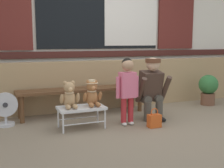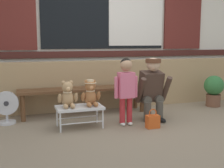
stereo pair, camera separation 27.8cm
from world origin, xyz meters
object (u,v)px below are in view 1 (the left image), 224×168
(teddy_bear_with_hat, at_px, (92,94))
(adult_crouching, at_px, (152,88))
(small_display_bench, at_px, (81,109))
(floor_fan, at_px, (5,109))
(child_standing, at_px, (127,84))
(potted_plant, at_px, (208,88))
(handbag_on_ground, at_px, (154,120))
(wooden_bench_long, at_px, (83,92))
(teddy_bear_plain, at_px, (70,96))

(teddy_bear_with_hat, xyz_separation_m, adult_crouching, (0.97, 0.04, 0.01))
(small_display_bench, xyz_separation_m, adult_crouching, (1.13, 0.04, 0.21))
(floor_fan, bearing_deg, child_standing, -20.32)
(small_display_bench, distance_m, child_standing, 0.73)
(adult_crouching, distance_m, floor_fan, 2.15)
(adult_crouching, distance_m, potted_plant, 1.59)
(small_display_bench, distance_m, handbag_on_ground, 1.03)
(wooden_bench_long, relative_size, teddy_bear_with_hat, 5.78)
(child_standing, bearing_deg, potted_plant, 17.62)
(small_display_bench, bearing_deg, teddy_bear_plain, 179.49)
(child_standing, distance_m, floor_fan, 1.75)
(wooden_bench_long, xyz_separation_m, floor_fan, (-1.20, -0.21, -0.13))
(small_display_bench, height_order, handbag_on_ground, small_display_bench)
(floor_fan, bearing_deg, teddy_bear_plain, -31.74)
(teddy_bear_with_hat, bearing_deg, adult_crouching, 2.51)
(floor_fan, bearing_deg, small_display_bench, -27.35)
(teddy_bear_plain, distance_m, teddy_bear_with_hat, 0.32)
(small_display_bench, distance_m, teddy_bear_plain, 0.25)
(child_standing, height_order, floor_fan, child_standing)
(wooden_bench_long, bearing_deg, floor_fan, -169.92)
(adult_crouching, xyz_separation_m, potted_plant, (1.50, 0.49, -0.16))
(adult_crouching, bearing_deg, small_display_bench, -177.74)
(wooden_bench_long, distance_m, teddy_bear_plain, 0.82)
(wooden_bench_long, bearing_deg, handbag_on_ground, -56.01)
(teddy_bear_plain, bearing_deg, floor_fan, 148.26)
(wooden_bench_long, relative_size, adult_crouching, 2.21)
(teddy_bear_plain, height_order, adult_crouching, adult_crouching)
(handbag_on_ground, height_order, floor_fan, floor_fan)
(child_standing, height_order, adult_crouching, child_standing)
(handbag_on_ground, bearing_deg, potted_plant, 27.63)
(small_display_bench, relative_size, child_standing, 0.67)
(small_display_bench, height_order, floor_fan, floor_fan)
(child_standing, height_order, potted_plant, child_standing)
(wooden_bench_long, bearing_deg, child_standing, -62.87)
(small_display_bench, distance_m, teddy_bear_with_hat, 0.26)
(potted_plant, bearing_deg, adult_crouching, -162.10)
(teddy_bear_plain, relative_size, handbag_on_ground, 1.34)
(handbag_on_ground, distance_m, potted_plant, 1.91)
(wooden_bench_long, xyz_separation_m, child_standing, (0.41, -0.81, 0.22))
(child_standing, relative_size, handbag_on_ground, 3.52)
(teddy_bear_with_hat, xyz_separation_m, handbag_on_ground, (0.79, -0.35, -0.38))
(teddy_bear_plain, relative_size, teddy_bear_with_hat, 1.00)
(small_display_bench, bearing_deg, wooden_bench_long, 71.76)
(teddy_bear_plain, distance_m, adult_crouching, 1.29)
(potted_plant, bearing_deg, wooden_bench_long, 175.71)
(small_display_bench, height_order, teddy_bear_plain, teddy_bear_plain)
(potted_plant, xyz_separation_m, floor_fan, (-3.59, -0.03, -0.08))
(adult_crouching, bearing_deg, potted_plant, 17.90)
(wooden_bench_long, xyz_separation_m, small_display_bench, (-0.23, -0.71, -0.11))
(adult_crouching, xyz_separation_m, handbag_on_ground, (-0.18, -0.39, -0.38))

